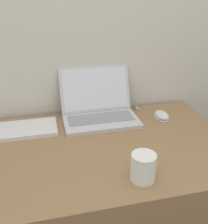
% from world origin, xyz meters
% --- Properties ---
extents(wall_back, '(7.00, 0.04, 2.50)m').
position_xyz_m(wall_back, '(0.00, 0.79, 1.25)').
color(wall_back, silver).
rests_on(wall_back, ground_plane).
extents(desk, '(1.31, 0.75, 0.76)m').
position_xyz_m(desk, '(0.00, 0.37, 0.38)').
color(desk, '#936D47').
rests_on(desk, ground_plane).
extents(laptop, '(0.38, 0.30, 0.25)m').
position_xyz_m(laptop, '(0.10, 0.64, 0.82)').
color(laptop, silver).
rests_on(laptop, desk).
extents(drink_cup, '(0.09, 0.09, 0.10)m').
position_xyz_m(drink_cup, '(0.14, 0.11, 0.82)').
color(drink_cup, white).
rests_on(drink_cup, desk).
extents(computer_mouse, '(0.07, 0.11, 0.04)m').
position_xyz_m(computer_mouse, '(0.42, 0.56, 0.78)').
color(computer_mouse, white).
rests_on(computer_mouse, desk).
extents(external_keyboard, '(0.45, 0.18, 0.02)m').
position_xyz_m(external_keyboard, '(-0.36, 0.58, 0.77)').
color(external_keyboard, silver).
rests_on(external_keyboard, desk).
extents(usb_stick, '(0.02, 0.06, 0.01)m').
position_xyz_m(usb_stick, '(0.34, 0.71, 0.77)').
color(usb_stick, '#99999E').
rests_on(usb_stick, desk).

